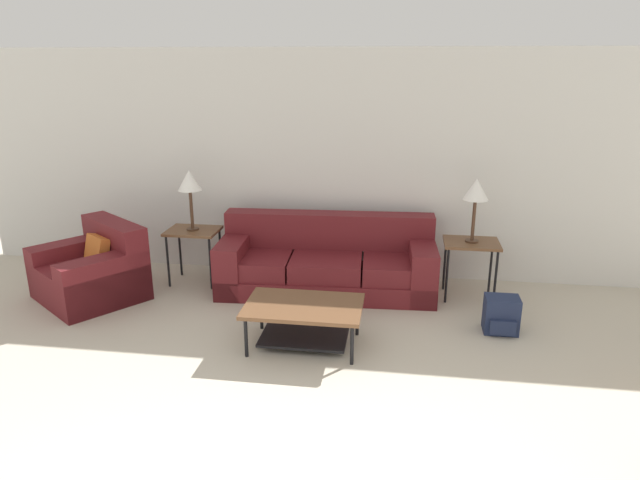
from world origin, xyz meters
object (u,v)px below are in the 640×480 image
armchair (93,272)px  side_table_left (193,236)px  side_table_right (471,248)px  coffee_table (304,315)px  table_lamp_left (190,183)px  couch (327,264)px  table_lamp_right (476,191)px  backpack (501,315)px

armchair → side_table_left: size_ratio=2.17×
armchair → side_table_right: armchair is taller
side_table_right → armchair: bearing=-171.8°
coffee_table → armchair: bearing=162.6°
side_table_right → table_lamp_left: bearing=180.0°
table_lamp_left → side_table_right: bearing=-0.0°
couch → side_table_right: couch is taller
armchair → couch: bearing=13.1°
side_table_left → table_lamp_right: table_lamp_right is taller
armchair → side_table_left: bearing=32.0°
armchair → backpack: size_ratio=3.90×
side_table_left → table_lamp_left: size_ratio=0.93×
side_table_left → side_table_right: (3.07, 0.00, 0.00)m
couch → coffee_table: size_ratio=2.31×
couch → coffee_table: (-0.03, -1.33, -0.00)m
armchair → side_table_left: 1.13m
couch → armchair: couch is taller
backpack → table_lamp_left: bearing=166.2°
armchair → side_table_left: (0.93, 0.58, 0.27)m
coffee_table → backpack: 1.88m
armchair → side_table_left: armchair is taller
side_table_right → backpack: 0.92m
armchair → side_table_right: 4.06m
side_table_right → table_lamp_right: (0.00, 0.00, 0.61)m
couch → table_lamp_right: size_ratio=3.53×
table_lamp_right → coffee_table: bearing=-139.5°
coffee_table → table_lamp_left: size_ratio=1.53×
table_lamp_left → table_lamp_right: bearing=0.0°
table_lamp_left → table_lamp_right: size_ratio=1.00×
table_lamp_left → coffee_table: bearing=-41.7°
side_table_left → table_lamp_right: bearing=0.0°
couch → side_table_left: (-1.53, 0.01, 0.26)m
table_lamp_right → side_table_right: bearing=-90.0°
armchair → coffee_table: bearing=-17.4°
armchair → coffee_table: size_ratio=1.32×
couch → side_table_left: couch is taller
table_lamp_right → table_lamp_left: bearing=180.0°
side_table_right → backpack: bearing=-74.6°
couch → coffee_table: bearing=-91.4°
couch → coffee_table: 1.33m
coffee_table → table_lamp_left: (-1.50, 1.34, 0.88)m
couch → table_lamp_left: 1.77m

